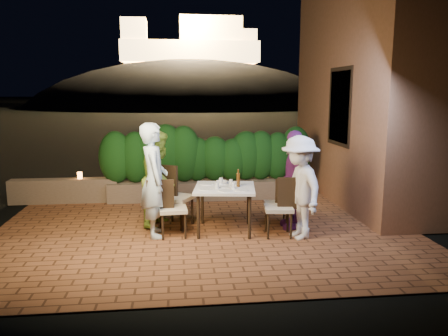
{
  "coord_description": "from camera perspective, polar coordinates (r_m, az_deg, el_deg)",
  "views": [
    {
      "loc": [
        -0.47,
        -6.93,
        2.3
      ],
      "look_at": [
        0.32,
        0.14,
        1.05
      ],
      "focal_mm": 35.0,
      "sensor_mm": 36.0,
      "label": 1
    }
  ],
  "objects": [
    {
      "name": "diner_blue",
      "position": [
        7.01,
        -9.12,
        -1.57
      ],
      "size": [
        0.52,
        0.72,
        1.82
      ],
      "primitive_type": "imported",
      "rotation": [
        0.0,
        0.0,
        1.7
      ],
      "color": "#C3E4FB",
      "rests_on": "ground"
    },
    {
      "name": "parapet_lamp",
      "position": [
        9.6,
        -18.32,
        -0.92
      ],
      "size": [
        0.1,
        0.1,
        0.14
      ],
      "primitive_type": "cylinder",
      "color": "orange",
      "rests_on": "parapet"
    },
    {
      "name": "glass_se",
      "position": [
        7.3,
        0.92,
        -1.89
      ],
      "size": [
        0.06,
        0.06,
        0.1
      ],
      "primitive_type": "cylinder",
      "color": "silver",
      "rests_on": "dining_table"
    },
    {
      "name": "chair_right_back",
      "position": [
        7.54,
        6.84,
        -4.54
      ],
      "size": [
        0.43,
        0.43,
        0.84
      ],
      "primitive_type": null,
      "rotation": [
        0.0,
        0.0,
        3.04
      ],
      "color": "black",
      "rests_on": "ground"
    },
    {
      "name": "diner_green",
      "position": [
        7.59,
        -8.39,
        -1.36
      ],
      "size": [
        0.85,
        0.96,
        1.65
      ],
      "primitive_type": "imported",
      "rotation": [
        0.0,
        0.0,
        1.23
      ],
      "color": "#91B839",
      "rests_on": "ground"
    },
    {
      "name": "plate_sw",
      "position": [
        7.39,
        -2.3,
        -2.09
      ],
      "size": [
        0.23,
        0.23,
        0.01
      ],
      "primitive_type": "cylinder",
      "color": "white",
      "rests_on": "dining_table"
    },
    {
      "name": "parapet",
      "position": [
        9.73,
        -20.13,
        -2.8
      ],
      "size": [
        2.2,
        0.3,
        0.5
      ],
      "primitive_type": "cube",
      "color": "brown",
      "rests_on": "ground"
    },
    {
      "name": "ground",
      "position": [
        7.32,
        -2.42,
        -8.51
      ],
      "size": [
        400.0,
        400.0,
        0.0
      ],
      "primitive_type": "plane",
      "color": "black",
      "rests_on": "ground"
    },
    {
      "name": "hedge",
      "position": [
        9.35,
        -2.23,
        1.66
      ],
      "size": [
        4.0,
        0.7,
        1.1
      ],
      "primitive_type": null,
      "color": "#123C10",
      "rests_on": "planter"
    },
    {
      "name": "window_pane",
      "position": [
        9.05,
        15.05,
        7.74
      ],
      "size": [
        0.08,
        1.0,
        1.4
      ],
      "primitive_type": "cube",
      "color": "black",
      "rests_on": "building_wall"
    },
    {
      "name": "planter",
      "position": [
        9.49,
        -2.2,
        -2.82
      ],
      "size": [
        4.2,
        0.55,
        0.4
      ],
      "primitive_type": "cube",
      "color": "brown",
      "rests_on": "ground"
    },
    {
      "name": "chair_right_front",
      "position": [
        7.07,
        7.14,
        -5.05
      ],
      "size": [
        0.49,
        0.49,
        0.96
      ],
      "primitive_type": null,
      "rotation": [
        0.0,
        0.0,
        3.03
      ],
      "color": "black",
      "rests_on": "ground"
    },
    {
      "name": "diner_white",
      "position": [
        6.93,
        9.82,
        -2.53
      ],
      "size": [
        0.82,
        1.16,
        1.63
      ],
      "primitive_type": "imported",
      "rotation": [
        0.0,
        0.0,
        -1.35
      ],
      "color": "white",
      "rests_on": "ground"
    },
    {
      "name": "chair_left_front",
      "position": [
        7.04,
        -6.66,
        -5.2
      ],
      "size": [
        0.46,
        0.46,
        0.93
      ],
      "primitive_type": null,
      "rotation": [
        0.0,
        0.0,
        0.06
      ],
      "color": "black",
      "rests_on": "ground"
    },
    {
      "name": "glass_sw",
      "position": [
        7.38,
        -0.4,
        -1.71
      ],
      "size": [
        0.06,
        0.06,
        0.11
      ],
      "primitive_type": "cylinder",
      "color": "silver",
      "rests_on": "dining_table"
    },
    {
      "name": "glass_nw",
      "position": [
        7.06,
        -0.93,
        -2.28
      ],
      "size": [
        0.06,
        0.06,
        0.11
      ],
      "primitive_type": "cylinder",
      "color": "silver",
      "rests_on": "dining_table"
    },
    {
      "name": "plate_se",
      "position": [
        7.37,
        2.08,
        -2.13
      ],
      "size": [
        0.23,
        0.23,
        0.01
      ],
      "primitive_type": "cylinder",
      "color": "white",
      "rests_on": "dining_table"
    },
    {
      "name": "bowl",
      "position": [
        7.45,
        -0.29,
        -1.85
      ],
      "size": [
        0.22,
        0.22,
        0.05
      ],
      "primitive_type": "imported",
      "rotation": [
        0.0,
        0.0,
        0.22
      ],
      "color": "white",
      "rests_on": "dining_table"
    },
    {
      "name": "building_wall",
      "position": [
        9.81,
        18.42,
        10.64
      ],
      "size": [
        1.6,
        5.0,
        5.0
      ],
      "primitive_type": "cube",
      "color": "#995F3C",
      "rests_on": "ground"
    },
    {
      "name": "beer_bottle",
      "position": [
        7.18,
        1.88,
        -1.32
      ],
      "size": [
        0.06,
        0.06,
        0.29
      ],
      "primitive_type": null,
      "color": "#4C2B0C",
      "rests_on": "dining_table"
    },
    {
      "name": "plate_centre",
      "position": [
        7.17,
        0.26,
        -2.46
      ],
      "size": [
        0.21,
        0.21,
        0.01
      ],
      "primitive_type": "cylinder",
      "color": "white",
      "rests_on": "dining_table"
    },
    {
      "name": "chair_left_back",
      "position": [
        7.54,
        -6.25,
        -3.69
      ],
      "size": [
        0.67,
        0.67,
        1.06
      ],
      "primitive_type": null,
      "rotation": [
        0.0,
        0.0,
        -0.52
      ],
      "color": "black",
      "rests_on": "ground"
    },
    {
      "name": "fortress",
      "position": [
        67.47,
        -4.47,
        16.92
      ],
      "size": [
        26.0,
        8.0,
        8.0
      ],
      "primitive_type": null,
      "color": "#FFCC7A",
      "rests_on": "hill"
    },
    {
      "name": "window_frame",
      "position": [
        9.05,
        14.99,
        7.74
      ],
      "size": [
        0.06,
        1.15,
        1.55
      ],
      "primitive_type": "cube",
      "color": "black",
      "rests_on": "building_wall"
    },
    {
      "name": "plate_ne",
      "position": [
        6.93,
        2.27,
        -2.9
      ],
      "size": [
        0.23,
        0.23,
        0.01
      ],
      "primitive_type": "cylinder",
      "color": "white",
      "rests_on": "dining_table"
    },
    {
      "name": "diner_purple",
      "position": [
        7.46,
        9.11,
        -1.5
      ],
      "size": [
        0.46,
        1.0,
        1.67
      ],
      "primitive_type": "imported",
      "rotation": [
        0.0,
        0.0,
        -1.62
      ],
      "color": "#6D256F",
      "rests_on": "ground"
    },
    {
      "name": "plate_nw",
      "position": [
        7.0,
        -2.5,
        -2.79
      ],
      "size": [
        0.2,
        0.2,
        0.01
      ],
      "primitive_type": "cylinder",
      "color": "white",
      "rests_on": "dining_table"
    },
    {
      "name": "hill",
      "position": [
        67.27,
        -4.3,
        4.57
      ],
      "size": [
        52.0,
        40.0,
        22.0
      ],
      "primitive_type": "ellipsoid",
      "color": "black",
      "rests_on": "ground"
    },
    {
      "name": "plate_front",
      "position": [
        6.9,
        0.15,
        -2.96
      ],
      "size": [
        0.24,
        0.24,
        0.01
      ],
      "primitive_type": "cylinder",
      "color": "white",
      "rests_on": "dining_table"
    },
    {
      "name": "dining_table",
      "position": [
        7.27,
        0.09,
        -5.38
      ],
      "size": [
        1.1,
        1.1,
        0.75
      ],
      "primitive_type": null,
      "rotation": [
        0.0,
        0.0,
        -0.14
      ],
      "color": "white",
      "rests_on": "ground"
    },
    {
      "name": "glass_ne",
      "position": [
        7.03,
        1.23,
        -2.34
      ],
      "size": [
        0.06,
        0.06,
        0.1
      ],
      "primitive_type": "cylinder",
      "color": "silver",
      "rests_on": "dining_table"
    },
    {
      "name": "terrace_floor",
      "position": [
        7.81,
        -2.68,
        -7.74
      ],
      "size": [
        7.0,
        6.0,
        0.15
      ],
      "primitive_type": "cube",
      "color": "brown",
      "rests_on": "ground"
    }
  ]
}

